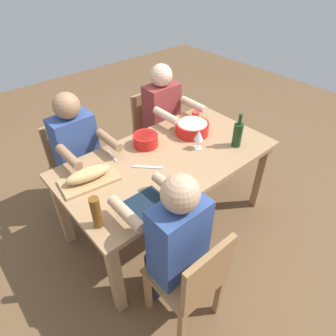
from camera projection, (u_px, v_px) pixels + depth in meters
name	position (u px, v px, depth m)	size (l,w,h in m)	color
ground_plane	(168.00, 220.00, 2.78)	(8.00, 8.00, 0.00)	brown
dining_table	(168.00, 166.00, 2.37)	(1.71, 0.91, 0.74)	#A87F56
chair_near_left	(154.00, 127.00, 3.18)	(0.40, 0.40, 0.85)	#9E7044
diner_near_left	(165.00, 115.00, 2.94)	(0.41, 0.53, 1.20)	#2D2D38
chair_far_right	(194.00, 279.00, 1.78)	(0.40, 0.40, 0.85)	#9E7044
diner_far_right	(174.00, 238.00, 1.75)	(0.41, 0.53, 1.20)	#2D2D38
chair_near_right	(74.00, 161.00, 2.70)	(0.40, 0.40, 0.85)	#9E7044
diner_near_right	(79.00, 151.00, 2.46)	(0.41, 0.53, 1.20)	#2D2D38
serving_bowl_pasta	(192.00, 127.00, 2.56)	(0.29, 0.29, 0.10)	red
serving_bowl_salad	(146.00, 139.00, 2.41)	(0.21, 0.21, 0.10)	red
cutting_board	(89.00, 180.00, 2.09)	(0.40, 0.22, 0.02)	tan
bread_loaf	(88.00, 174.00, 2.05)	(0.32, 0.11, 0.09)	tan
wine_bottle	(238.00, 134.00, 2.38)	(0.08, 0.08, 0.29)	#193819
beer_bottle	(96.00, 212.00, 1.71)	(0.06, 0.06, 0.22)	brown
wine_glass	(199.00, 136.00, 2.34)	(0.08, 0.08, 0.17)	silver
cup_near_left	(195.00, 117.00, 2.73)	(0.07, 0.07, 0.10)	red
placemat_far_right	(143.00, 206.00, 1.90)	(0.32, 0.23, 0.01)	#142333
fork_near_right	(112.00, 156.00, 2.32)	(0.02, 0.17, 0.01)	silver
carving_knife	(148.00, 167.00, 2.21)	(0.23, 0.02, 0.01)	silver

